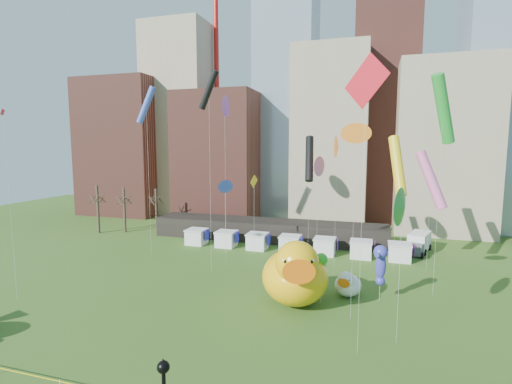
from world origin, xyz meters
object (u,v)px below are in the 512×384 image
(small_duck, at_px, (348,284))
(box_truck, at_px, (418,242))
(seahorse_green, at_px, (322,268))
(big_duck, at_px, (295,274))
(seahorse_purple, at_px, (381,262))

(small_duck, relative_size, box_truck, 0.57)
(small_duck, xyz_separation_m, box_truck, (8.75, 20.04, 0.11))
(seahorse_green, xyz_separation_m, box_truck, (11.11, 22.70, -2.17))
(small_duck, height_order, box_truck, small_duck)
(seahorse_green, height_order, box_truck, seahorse_green)
(big_duck, xyz_separation_m, seahorse_green, (2.37, 1.03, 0.44))
(big_duck, relative_size, seahorse_purple, 1.69)
(big_duck, relative_size, box_truck, 1.40)
(big_duck, height_order, box_truck, big_duck)
(seahorse_purple, bearing_deg, small_duck, -165.10)
(seahorse_purple, distance_m, box_truck, 21.26)
(small_duck, distance_m, seahorse_green, 4.22)
(small_duck, relative_size, seahorse_green, 0.77)
(big_duck, distance_m, seahorse_purple, 8.61)
(seahorse_green, bearing_deg, small_duck, 60.67)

